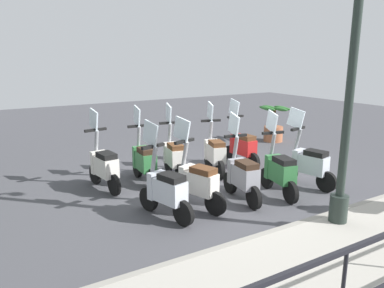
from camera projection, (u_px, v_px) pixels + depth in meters
ground_plane at (219, 188)px, 7.34m from camera, size 28.00×28.00×0.00m
promenade_walkway at (363, 257)px, 4.68m from camera, size 2.20×20.00×0.15m
lamp_post_near at (351, 81)px, 5.05m from camera, size 0.26×0.90×4.57m
potted_palm at (274, 127)px, 11.18m from camera, size 1.06×0.66×1.05m
scooter_near_0 at (308, 163)px, 7.28m from camera, size 1.22×0.50×1.54m
scooter_near_1 at (279, 170)px, 6.82m from camera, size 1.22×0.49×1.54m
scooter_near_2 at (242, 175)px, 6.57m from camera, size 1.23×0.45×1.54m
scooter_near_3 at (197, 181)px, 6.22m from camera, size 1.20×0.55×1.54m
scooter_near_4 at (165, 189)px, 5.87m from camera, size 1.21×0.52×1.54m
scooter_far_0 at (242, 146)px, 8.67m from camera, size 1.23×0.44×1.54m
scooter_far_1 at (214, 152)px, 8.10m from camera, size 1.21×0.53×1.54m
scooter_far_2 at (174, 155)px, 7.84m from camera, size 1.22×0.48×1.54m
scooter_far_3 at (144, 160)px, 7.50m from camera, size 1.23×0.44×1.54m
scooter_far_4 at (104, 165)px, 7.14m from camera, size 1.23×0.45×1.54m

